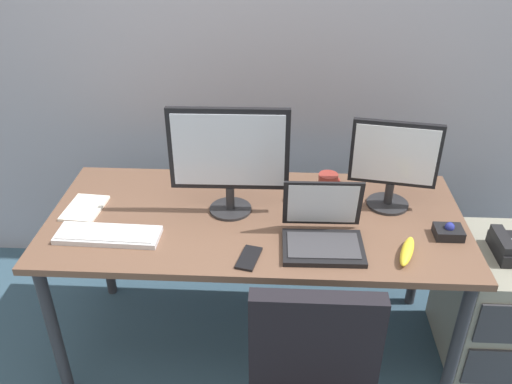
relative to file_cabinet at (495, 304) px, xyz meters
The scene contains 13 objects.
ground_plane 1.13m from the file_cabinet, behind, with size 8.00×8.00×0.00m, color #344F61.
back_wall 1.72m from the file_cabinet, 145.97° to the left, with size 6.00×0.10×2.80m, color #9B9CAA.
desk 1.16m from the file_cabinet, behind, with size 1.75×0.79×0.75m.
file_cabinet is the anchor object (origin of this frame).
monitor_main 1.40m from the file_cabinet, behind, with size 0.49×0.18×0.47m.
monitor_side 0.86m from the file_cabinet, 167.94° to the left, with size 0.36×0.18×0.39m.
keyboard 1.74m from the file_cabinet, behind, with size 0.41×0.15×0.03m.
laptop 0.98m from the file_cabinet, 167.97° to the right, with size 0.31×0.27×0.24m.
trackball_mouse 0.58m from the file_cabinet, 161.31° to the right, with size 0.11×0.09×0.07m.
coffee_mug 0.95m from the file_cabinet, 167.97° to the left, with size 0.10×0.09×0.12m.
paper_notepad 1.89m from the file_cabinet, behind, with size 0.15×0.21×0.01m, color white.
cell_phone 1.23m from the file_cabinet, 165.05° to the right, with size 0.07×0.14×0.01m, color black.
banana 0.74m from the file_cabinet, 154.64° to the right, with size 0.19×0.04×0.04m, color yellow.
Camera 1 is at (0.10, -1.86, 1.98)m, focal length 37.24 mm.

